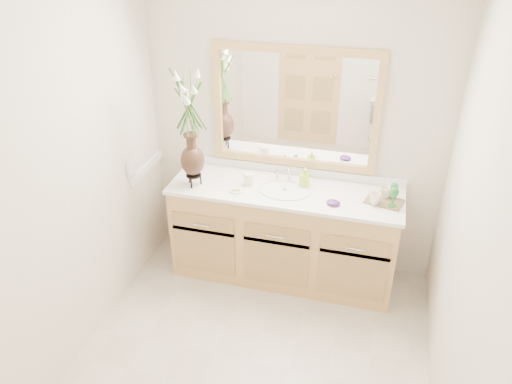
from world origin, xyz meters
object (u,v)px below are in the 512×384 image
(tumbler, at_px, (248,179))
(flower_vase, at_px, (189,112))
(soap_bottle, at_px, (305,178))
(tray, at_px, (384,201))

(tumbler, bearing_deg, flower_vase, -163.98)
(tumbler, relative_size, soap_bottle, 0.70)
(tray, bearing_deg, tumbler, -165.81)
(tumbler, height_order, tray, tumbler)
(tumbler, xyz_separation_m, soap_bottle, (0.43, 0.10, 0.02))
(flower_vase, relative_size, tray, 3.35)
(flower_vase, bearing_deg, tumbler, 16.02)
(flower_vase, xyz_separation_m, tray, (1.48, 0.12, -0.61))
(tumbler, relative_size, tray, 0.37)
(tumbler, height_order, soap_bottle, soap_bottle)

